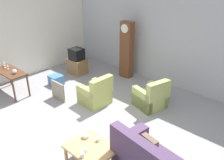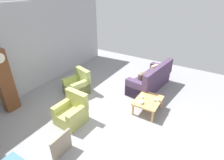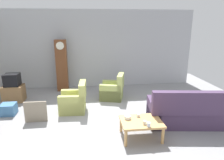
# 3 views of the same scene
# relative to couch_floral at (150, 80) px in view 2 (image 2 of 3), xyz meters

# --- Properties ---
(ground_plane) EXTENTS (10.40, 10.40, 0.00)m
(ground_plane) POSITION_rel_couch_floral_xyz_m (-2.32, 0.36, -0.35)
(ground_plane) COLOR gray
(garage_door_wall) EXTENTS (8.40, 0.16, 3.20)m
(garage_door_wall) POSITION_rel_couch_floral_xyz_m (-2.32, 3.96, 1.25)
(garage_door_wall) COLOR #ADAFB5
(garage_door_wall) RESTS_ON ground_plane
(couch_floral) EXTENTS (2.20, 1.15, 1.04)m
(couch_floral) POSITION_rel_couch_floral_xyz_m (0.00, 0.00, 0.00)
(couch_floral) COLOR #4C3856
(couch_floral) RESTS_ON ground_plane
(armchair_olive_near) EXTENTS (0.83, 0.80, 0.92)m
(armchair_olive_near) POSITION_rel_couch_floral_xyz_m (-3.08, 1.29, -0.05)
(armchair_olive_near) COLOR tan
(armchair_olive_near) RESTS_ON ground_plane
(armchair_olive_far) EXTENTS (0.96, 0.94, 0.92)m
(armchair_olive_far) POSITION_rel_couch_floral_xyz_m (-1.75, 2.22, -0.05)
(armchair_olive_far) COLOR #A6B160
(armchair_olive_far) RESTS_ON ground_plane
(coffee_table_wood) EXTENTS (0.96, 0.76, 0.43)m
(coffee_table_wood) POSITION_rel_couch_floral_xyz_m (-1.42, -0.45, 0.02)
(coffee_table_wood) COLOR tan
(coffee_table_wood) RESTS_ON ground_plane
(grandfather_clock) EXTENTS (0.44, 0.30, 2.05)m
(grandfather_clock) POSITION_rel_couch_floral_xyz_m (-3.65, 3.43, 0.68)
(grandfather_clock) COLOR brown
(grandfather_clock) RESTS_ON ground_plane
(framed_picture_leaning) EXTENTS (0.60, 0.05, 0.59)m
(framed_picture_leaning) POSITION_rel_couch_floral_xyz_m (-4.09, 0.68, -0.06)
(framed_picture_leaning) COLOR gray
(framed_picture_leaning) RESTS_ON ground_plane
(cup_white_porcelain) EXTENTS (0.08, 0.08, 0.07)m
(cup_white_porcelain) POSITION_rel_couch_floral_xyz_m (-1.44, -0.24, 0.12)
(cup_white_porcelain) COLOR white
(cup_white_porcelain) RESTS_ON coffee_table_wood
(cup_blue_rimmed) EXTENTS (0.09, 0.09, 0.10)m
(cup_blue_rimmed) POSITION_rel_couch_floral_xyz_m (-1.33, -0.76, 0.13)
(cup_blue_rimmed) COLOR silver
(cup_blue_rimmed) RESTS_ON coffee_table_wood
(cup_cream_tall) EXTENTS (0.08, 0.08, 0.09)m
(cup_cream_tall) POSITION_rel_couch_floral_xyz_m (-1.39, -0.64, 0.13)
(cup_cream_tall) COLOR beige
(cup_cream_tall) RESTS_ON coffee_table_wood
(bowl_white_stacked) EXTENTS (0.16, 0.16, 0.08)m
(bowl_white_stacked) POSITION_rel_couch_floral_xyz_m (-1.72, -0.32, 0.12)
(bowl_white_stacked) COLOR white
(bowl_white_stacked) RESTS_ON coffee_table_wood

